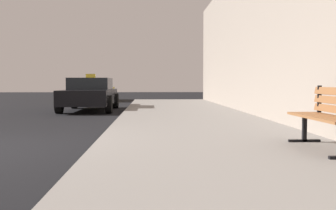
# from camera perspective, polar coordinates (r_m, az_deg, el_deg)

# --- Properties ---
(sidewalk) EXTENTS (4.00, 32.00, 0.15)m
(sidewalk) POSITION_cam_1_polar(r_m,az_deg,el_deg) (6.82, 7.04, -5.35)
(sidewalk) COLOR gray
(sidewalk) RESTS_ON ground_plane
(bench) EXTENTS (0.51, 1.67, 0.89)m
(bench) POSITION_cam_1_polar(r_m,az_deg,el_deg) (6.05, 22.07, -1.05)
(bench) COLOR brown
(bench) RESTS_ON sidewalk
(car_black) EXTENTS (1.96, 4.45, 1.43)m
(car_black) POSITION_cam_1_polar(r_m,az_deg,el_deg) (15.93, -10.96, 1.54)
(car_black) COLOR black
(car_black) RESTS_ON ground_plane
(car_yellow) EXTENTS (2.01, 4.14, 1.27)m
(car_yellow) POSITION_cam_1_polar(r_m,az_deg,el_deg) (24.68, -10.05, 2.10)
(car_yellow) COLOR yellow
(car_yellow) RESTS_ON ground_plane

